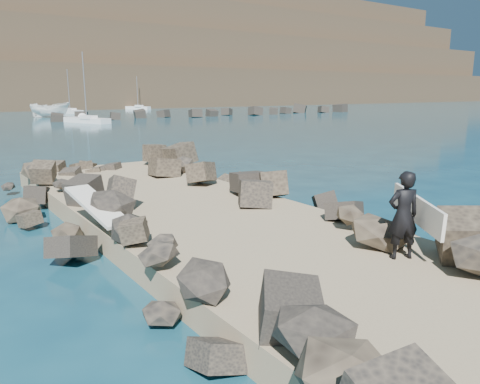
% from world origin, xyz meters
% --- Properties ---
extents(ground, '(800.00, 800.00, 0.00)m').
position_xyz_m(ground, '(0.00, 0.00, 0.00)').
color(ground, '#0F384C').
rests_on(ground, ground).
extents(jetty, '(6.00, 26.00, 0.60)m').
position_xyz_m(jetty, '(0.00, -2.00, 0.30)').
color(jetty, '#8C7759').
rests_on(jetty, ground).
extents(riprap_left, '(2.60, 22.00, 1.00)m').
position_xyz_m(riprap_left, '(-2.90, -1.50, 0.50)').
color(riprap_left, black).
rests_on(riprap_left, ground).
extents(riprap_right, '(2.60, 22.00, 1.00)m').
position_xyz_m(riprap_right, '(2.90, -1.50, 0.50)').
color(riprap_right, black).
rests_on(riprap_right, ground).
extents(breakwater_secondary, '(52.00, 4.00, 1.20)m').
position_xyz_m(breakwater_secondary, '(35.00, 55.00, 0.60)').
color(breakwater_secondary, black).
rests_on(breakwater_secondary, ground).
extents(surfboard_resting, '(0.90, 2.61, 0.09)m').
position_xyz_m(surfboard_resting, '(-2.94, 1.03, 1.04)').
color(surfboard_resting, white).
rests_on(surfboard_resting, riprap_left).
extents(boat_imported, '(6.24, 4.49, 2.26)m').
position_xyz_m(boat_imported, '(11.16, 66.23, 1.13)').
color(boat_imported, white).
rests_on(boat_imported, ground).
extents(surfer_with_board, '(1.43, 1.98, 1.81)m').
position_xyz_m(surfer_with_board, '(1.48, -4.72, 1.51)').
color(surfer_with_board, black).
rests_on(surfer_with_board, jetty).
extents(sailboat_f, '(4.08, 5.77, 7.26)m').
position_xyz_m(sailboat_f, '(34.52, 87.72, 0.35)').
color(sailboat_f, white).
rests_on(sailboat_f, ground).
extents(sailboat_c, '(4.09, 7.43, 8.82)m').
position_xyz_m(sailboat_c, '(11.68, 49.65, 0.35)').
color(sailboat_c, white).
rests_on(sailboat_c, ground).
extents(sailboat_d, '(3.06, 6.62, 7.87)m').
position_xyz_m(sailboat_d, '(17.00, 76.72, 0.35)').
color(sailboat_d, white).
rests_on(sailboat_d, ground).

